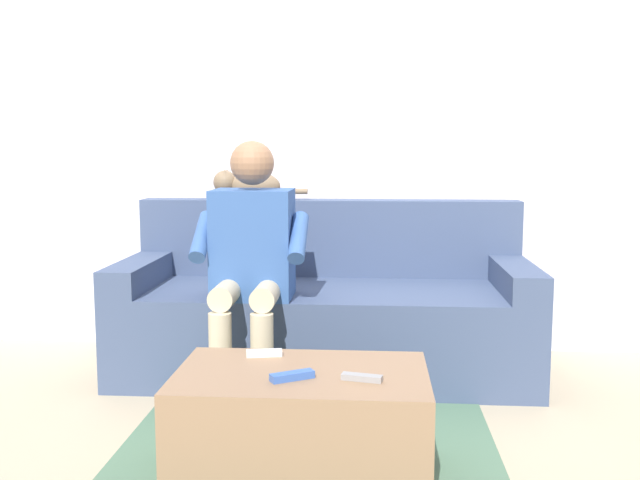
% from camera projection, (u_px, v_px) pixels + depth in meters
% --- Properties ---
extents(ground_plane, '(8.00, 8.00, 0.00)m').
position_uv_depth(ground_plane, '(314.00, 423.00, 3.01)').
color(ground_plane, tan).
extents(back_wall, '(4.65, 0.06, 2.60)m').
position_uv_depth(back_wall, '(331.00, 120.00, 4.03)').
color(back_wall, silver).
rests_on(back_wall, ground).
extents(couch, '(2.06, 0.84, 0.86)m').
position_uv_depth(couch, '(325.00, 313.00, 3.69)').
color(couch, '#3D4C6B').
rests_on(couch, ground).
extents(coffee_table, '(0.87, 0.54, 0.38)m').
position_uv_depth(coffee_table, '(302.00, 425.00, 2.48)').
color(coffee_table, '#8C6B4C').
rests_on(coffee_table, ground).
extents(person_solo_seated, '(0.52, 0.54, 1.18)m').
position_uv_depth(person_solo_seated, '(251.00, 252.00, 3.29)').
color(person_solo_seated, '#335693').
rests_on(person_solo_seated, ground).
extents(cat_on_backrest, '(0.52, 0.15, 0.17)m').
position_uv_depth(cat_on_backrest, '(248.00, 185.00, 3.93)').
color(cat_on_backrest, '#756047').
rests_on(cat_on_backrest, couch).
extents(remote_gray, '(0.14, 0.07, 0.02)m').
position_uv_depth(remote_gray, '(362.00, 378.00, 2.36)').
color(remote_gray, gray).
rests_on(remote_gray, coffee_table).
extents(remote_blue, '(0.15, 0.11, 0.02)m').
position_uv_depth(remote_blue, '(292.00, 376.00, 2.37)').
color(remote_blue, '#3860B7').
rests_on(remote_blue, coffee_table).
extents(remote_white, '(0.13, 0.06, 0.02)m').
position_uv_depth(remote_white, '(264.00, 353.00, 2.63)').
color(remote_white, white).
rests_on(remote_white, coffee_table).
extents(floor_rug, '(1.44, 1.61, 0.01)m').
position_uv_depth(floor_rug, '(306.00, 458.00, 2.65)').
color(floor_rug, '#4C7056').
rests_on(floor_rug, ground).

